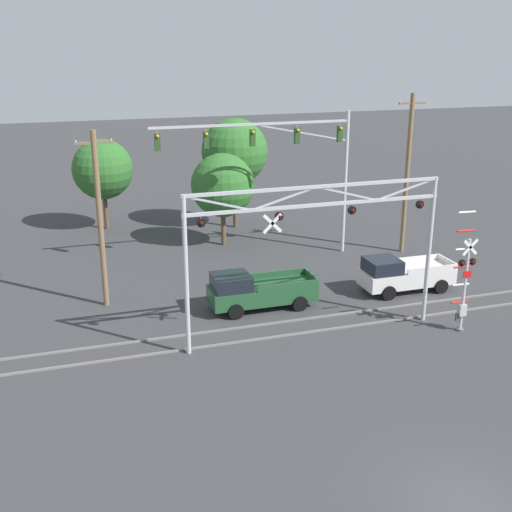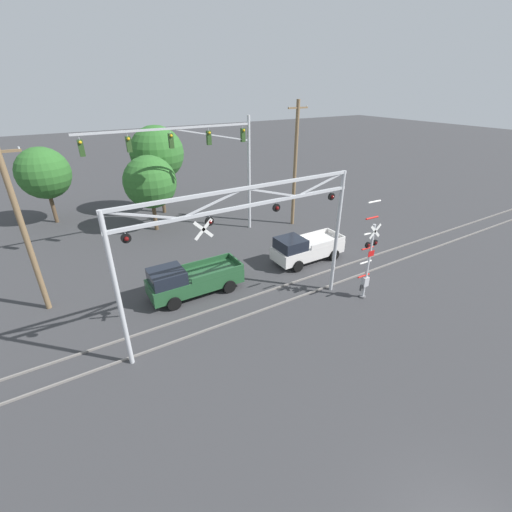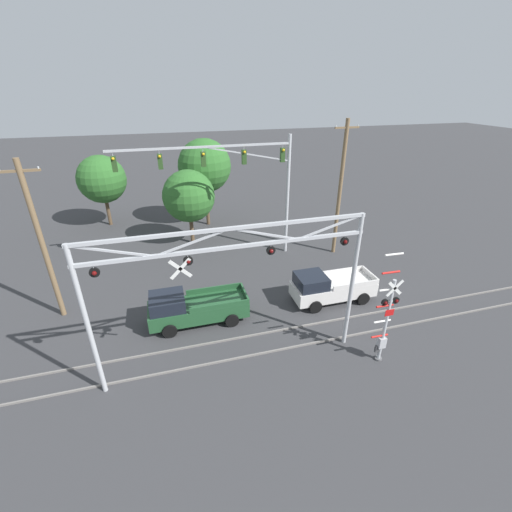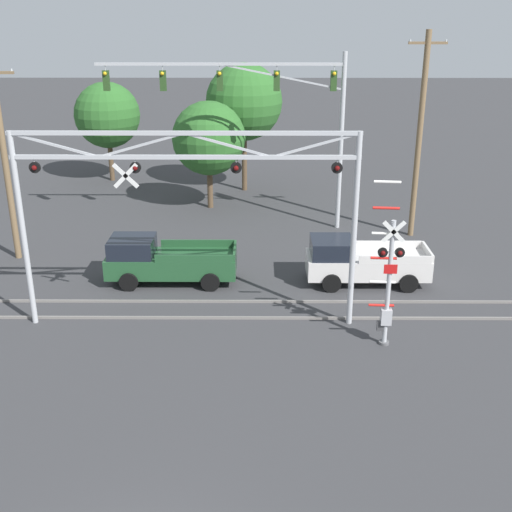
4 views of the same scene
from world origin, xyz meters
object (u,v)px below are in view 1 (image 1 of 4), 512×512
Objects in this scene: background_tree_beyond_span at (235,152)px; background_tree_far_right_verge at (223,185)px; crossing_signal_mast at (464,286)px; background_tree_far_left_verge at (103,169)px; pickup_truck_following at (402,274)px; crossing_gantry at (315,230)px; traffic_signal_span at (295,155)px; utility_pole_right at (407,173)px; utility_pole_left at (100,218)px; pickup_truck_lead at (257,291)px.

background_tree_far_right_verge is at bearing -116.31° from background_tree_beyond_span.
background_tree_far_left_verge is at bearing 122.24° from crossing_signal_mast.
pickup_truck_following is 22.50m from background_tree_far_left_verge.
pickup_truck_following is 0.64× the size of background_tree_beyond_span.
pickup_truck_following is at bearing 28.89° from crossing_gantry.
pickup_truck_following is 0.83× the size of background_tree_far_right_verge.
traffic_signal_span is at bearing -45.10° from background_tree_far_right_verge.
utility_pole_right is 1.63× the size of background_tree_far_right_verge.
utility_pole_left is at bearing -130.75° from background_tree_beyond_span.
pickup_truck_lead is 8.57m from utility_pole_left.
background_tree_beyond_span is (-5.19, 14.75, 4.55)m from pickup_truck_following.
background_tree_beyond_span is at bearing 85.18° from crossing_gantry.
pickup_truck_lead is 13.80m from utility_pole_right.
crossing_signal_mast is (6.78, -1.58, -2.83)m from crossing_gantry.
traffic_signal_span is 1.89× the size of background_tree_far_left_verge.
crossing_gantry is 18.55m from background_tree_beyond_span.
crossing_signal_mast is 20.98m from background_tree_beyond_span.
crossing_gantry is 1.94× the size of background_tree_far_right_verge.
background_tree_far_left_verge is (1.31, 14.33, -0.28)m from utility_pole_left.
pickup_truck_following is (-0.03, 5.31, -1.29)m from crossing_signal_mast.
traffic_signal_span is 2.01× the size of background_tree_far_right_verge.
crossing_signal_mast is at bearing -33.17° from pickup_truck_lead.
crossing_gantry is 2.33× the size of pickup_truck_following.
utility_pole_right is at bearing 27.24° from pickup_truck_lead.
pickup_truck_lead is 0.54× the size of utility_pole_right.
crossing_gantry is 14.68m from background_tree_far_right_verge.
crossing_gantry is 0.97× the size of traffic_signal_span.
crossing_signal_mast is at bearing -13.15° from crossing_gantry.
pickup_truck_lead and pickup_truck_following have the same top height.
pickup_truck_following is 0.51× the size of utility_pole_right.
crossing_gantry reaches higher than pickup_truck_following.
background_tree_far_left_verge reaches higher than pickup_truck_following.
crossing_gantry is at bearing -106.44° from traffic_signal_span.
pickup_truck_lead is (-4.72, -7.23, -5.43)m from traffic_signal_span.
pickup_truck_lead is at bearing -20.89° from utility_pole_left.
background_tree_far_left_verge is (-14.15, 17.17, 3.37)m from pickup_truck_following.
pickup_truck_following is at bearing -119.73° from utility_pole_right.
background_tree_beyond_span is at bearing 49.25° from utility_pole_left.
crossing_signal_mast is 17.65m from utility_pole_left.
background_tree_beyond_span reaches higher than pickup_truck_lead.
background_tree_beyond_span reaches higher than crossing_signal_mast.
crossing_signal_mast is 0.74× the size of background_tree_beyond_span.
background_tree_far_left_verge is (-5.93, 17.09, 3.37)m from pickup_truck_lead.
utility_pole_right reaches higher than pickup_truck_following.
background_tree_beyond_span is (3.02, 14.67, 4.54)m from pickup_truck_lead.
background_tree_far_left_verge is at bearing 109.14° from pickup_truck_lead.
crossing_signal_mast is 1.08× the size of pickup_truck_lead.
background_tree_far_left_verge reaches higher than background_tree_far_right_verge.
utility_pole_left is at bearing 159.11° from pickup_truck_lead.
traffic_signal_span is 2.42× the size of pickup_truck_following.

